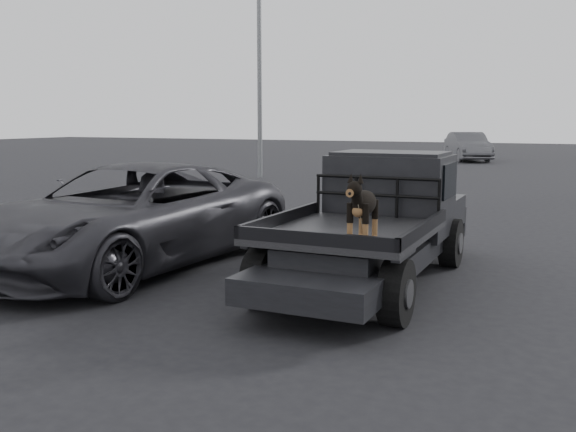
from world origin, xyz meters
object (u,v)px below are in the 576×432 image
at_px(flatbed_ute, 371,251).
at_px(distant_car_a, 468,146).
at_px(dog, 363,208).
at_px(parked_suv, 132,215).

xyz_separation_m(flatbed_ute, distant_car_a, (-3.29, 28.47, 0.33)).
xyz_separation_m(flatbed_ute, dog, (0.41, -1.65, 0.83)).
distance_m(flatbed_ute, dog, 1.89).
bearing_deg(parked_suv, dog, -11.37).
bearing_deg(parked_suv, flatbed_ute, 11.90).
relative_size(flatbed_ute, distant_car_a, 1.12).
distance_m(dog, distant_car_a, 30.35).
distance_m(flatbed_ute, parked_suv, 3.78).
relative_size(flatbed_ute, parked_suv, 0.94).
height_order(flatbed_ute, dog, dog).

